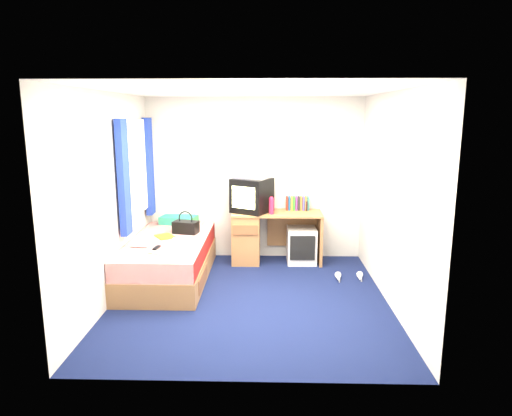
{
  "coord_description": "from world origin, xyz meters",
  "views": [
    {
      "loc": [
        0.21,
        -5.06,
        2.15
      ],
      "look_at": [
        0.05,
        0.7,
        0.96
      ],
      "focal_mm": 32.0,
      "sensor_mm": 36.0,
      "label": 1
    }
  ],
  "objects_px": {
    "colour_swatch_fan": "(155,253)",
    "handbag": "(186,227)",
    "pillow": "(179,220)",
    "pink_water_bottle": "(271,206)",
    "towel": "(183,244)",
    "bed": "(169,259)",
    "storage_cube": "(301,245)",
    "vcr": "(252,175)",
    "aerosol_can": "(272,205)",
    "desk": "(258,235)",
    "water_bottle": "(140,245)",
    "magazine": "(165,236)",
    "crt_tv": "(252,195)",
    "white_heels": "(349,278)",
    "picture_frame": "(306,206)",
    "remote_control": "(157,248)"
  },
  "relations": [
    {
      "from": "magazine",
      "to": "aerosol_can",
      "type": "bearing_deg",
      "value": 27.33
    },
    {
      "from": "pillow",
      "to": "handbag",
      "type": "height_order",
      "value": "handbag"
    },
    {
      "from": "crt_tv",
      "to": "colour_swatch_fan",
      "type": "xyz_separation_m",
      "value": [
        -1.08,
        -1.41,
        -0.45
      ]
    },
    {
      "from": "pillow",
      "to": "crt_tv",
      "type": "relative_size",
      "value": 0.78
    },
    {
      "from": "bed",
      "to": "vcr",
      "type": "xyz_separation_m",
      "value": [
        1.07,
        0.78,
        1.02
      ]
    },
    {
      "from": "bed",
      "to": "pillow",
      "type": "distance_m",
      "value": 0.96
    },
    {
      "from": "desk",
      "to": "crt_tv",
      "type": "relative_size",
      "value": 1.99
    },
    {
      "from": "picture_frame",
      "to": "handbag",
      "type": "distance_m",
      "value": 1.8
    },
    {
      "from": "handbag",
      "to": "magazine",
      "type": "xyz_separation_m",
      "value": [
        -0.24,
        -0.21,
        -0.08
      ]
    },
    {
      "from": "magazine",
      "to": "white_heels",
      "type": "relative_size",
      "value": 0.69
    },
    {
      "from": "bed",
      "to": "pink_water_bottle",
      "type": "bearing_deg",
      "value": 25.19
    },
    {
      "from": "white_heels",
      "to": "picture_frame",
      "type": "bearing_deg",
      "value": 118.99
    },
    {
      "from": "pillow",
      "to": "pink_water_bottle",
      "type": "relative_size",
      "value": 2.28
    },
    {
      "from": "storage_cube",
      "to": "colour_swatch_fan",
      "type": "xyz_separation_m",
      "value": [
        -1.82,
        -1.37,
        0.29
      ]
    },
    {
      "from": "picture_frame",
      "to": "remote_control",
      "type": "xyz_separation_m",
      "value": [
        -1.93,
        -1.31,
        -0.27
      ]
    },
    {
      "from": "water_bottle",
      "to": "pillow",
      "type": "bearing_deg",
      "value": 79.81
    },
    {
      "from": "desk",
      "to": "white_heels",
      "type": "distance_m",
      "value": 1.49
    },
    {
      "from": "vcr",
      "to": "magazine",
      "type": "relative_size",
      "value": 1.63
    },
    {
      "from": "pillow",
      "to": "colour_swatch_fan",
      "type": "distance_m",
      "value": 1.53
    },
    {
      "from": "pillow",
      "to": "crt_tv",
      "type": "xyz_separation_m",
      "value": [
        1.1,
        -0.12,
        0.4
      ]
    },
    {
      "from": "white_heels",
      "to": "towel",
      "type": "bearing_deg",
      "value": -170.54
    },
    {
      "from": "vcr",
      "to": "colour_swatch_fan",
      "type": "bearing_deg",
      "value": -103.54
    },
    {
      "from": "water_bottle",
      "to": "colour_swatch_fan",
      "type": "distance_m",
      "value": 0.36
    },
    {
      "from": "colour_swatch_fan",
      "to": "handbag",
      "type": "bearing_deg",
      "value": 78.83
    },
    {
      "from": "vcr",
      "to": "crt_tv",
      "type": "bearing_deg",
      "value": -94.8
    },
    {
      "from": "desk",
      "to": "towel",
      "type": "relative_size",
      "value": 4.61
    },
    {
      "from": "desk",
      "to": "white_heels",
      "type": "relative_size",
      "value": 3.19
    },
    {
      "from": "desk",
      "to": "magazine",
      "type": "relative_size",
      "value": 4.64
    },
    {
      "from": "aerosol_can",
      "to": "desk",
      "type": "bearing_deg",
      "value": -156.79
    },
    {
      "from": "crt_tv",
      "to": "handbag",
      "type": "xyz_separation_m",
      "value": [
        -0.89,
        -0.44,
        -0.37
      ]
    },
    {
      "from": "colour_swatch_fan",
      "to": "towel",
      "type": "bearing_deg",
      "value": 44.77
    },
    {
      "from": "magazine",
      "to": "picture_frame",
      "type": "bearing_deg",
      "value": 21.96
    },
    {
      "from": "crt_tv",
      "to": "white_heels",
      "type": "xyz_separation_m",
      "value": [
        1.31,
        -0.78,
        -0.96
      ]
    },
    {
      "from": "crt_tv",
      "to": "remote_control",
      "type": "relative_size",
      "value": 4.08
    },
    {
      "from": "pillow",
      "to": "water_bottle",
      "type": "height_order",
      "value": "pillow"
    },
    {
      "from": "picture_frame",
      "to": "pink_water_bottle",
      "type": "height_order",
      "value": "pink_water_bottle"
    },
    {
      "from": "vcr",
      "to": "pink_water_bottle",
      "type": "bearing_deg",
      "value": -3.64
    },
    {
      "from": "handbag",
      "to": "colour_swatch_fan",
      "type": "relative_size",
      "value": 1.68
    },
    {
      "from": "storage_cube",
      "to": "handbag",
      "type": "bearing_deg",
      "value": -167.29
    },
    {
      "from": "towel",
      "to": "remote_control",
      "type": "bearing_deg",
      "value": -170.96
    },
    {
      "from": "bed",
      "to": "pillow",
      "type": "bearing_deg",
      "value": 92.3
    },
    {
      "from": "pink_water_bottle",
      "to": "towel",
      "type": "xyz_separation_m",
      "value": [
        -1.09,
        -0.99,
        -0.28
      ]
    },
    {
      "from": "aerosol_can",
      "to": "water_bottle",
      "type": "xyz_separation_m",
      "value": [
        -1.62,
        -1.24,
        -0.27
      ]
    },
    {
      "from": "colour_swatch_fan",
      "to": "white_heels",
      "type": "distance_m",
      "value": 2.53
    },
    {
      "from": "handbag",
      "to": "water_bottle",
      "type": "relative_size",
      "value": 1.85
    },
    {
      "from": "pillow",
      "to": "magazine",
      "type": "xyz_separation_m",
      "value": [
        -0.04,
        -0.78,
        -0.05
      ]
    },
    {
      "from": "handbag",
      "to": "vcr",
      "type": "bearing_deg",
      "value": 40.04
    },
    {
      "from": "bed",
      "to": "handbag",
      "type": "height_order",
      "value": "handbag"
    },
    {
      "from": "storage_cube",
      "to": "aerosol_can",
      "type": "relative_size",
      "value": 2.84
    },
    {
      "from": "handbag",
      "to": "white_heels",
      "type": "relative_size",
      "value": 0.91
    }
  ]
}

